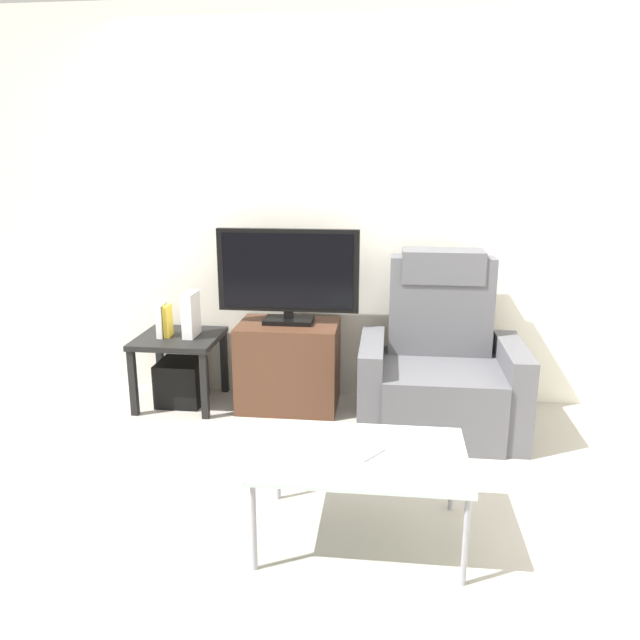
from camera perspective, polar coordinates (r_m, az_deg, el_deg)
The scene contains 12 objects.
ground_plane at distance 3.44m, azimuth -2.88°, elevation -13.46°, with size 6.40×6.40×0.00m, color #9E998E.
wall_back at distance 4.16m, azimuth -0.55°, elevation 10.30°, with size 6.40×0.06×2.60m, color silver.
tv_stand at distance 4.11m, azimuth -2.93°, elevation -4.20°, with size 0.66×0.46×0.58m.
television at distance 3.97m, azimuth -3.01°, elevation 4.30°, with size 0.92×0.20×0.62m.
recliner_armchair at distance 3.85m, azimuth 11.13°, elevation -4.52°, with size 0.98×0.78×1.08m.
side_table at distance 4.23m, azimuth -12.98°, elevation -2.45°, with size 0.54×0.54×0.48m.
subwoofer_box at distance 4.31m, azimuth -12.79°, elevation -5.66°, with size 0.30×0.30×0.30m, color black.
book_leftmost at distance 4.19m, azimuth -14.52°, elevation 0.06°, with size 0.04×0.14×0.23m, color white.
book_middle at distance 4.18m, azimuth -13.99°, elevation -0.09°, with size 0.03×0.11×0.21m, color gold.
game_console at distance 4.15m, azimuth -11.95°, elevation 0.51°, with size 0.07×0.20×0.30m, color white.
coffee_table at distance 2.70m, azimuth 3.88°, elevation -12.73°, with size 0.90×0.60×0.41m.
cell_phone at distance 2.67m, azimuth 4.53°, elevation -12.25°, with size 0.07×0.15×0.01m, color #B7B7BC.
Camera 1 is at (0.51, -2.99, 1.63)m, focal length 34.33 mm.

